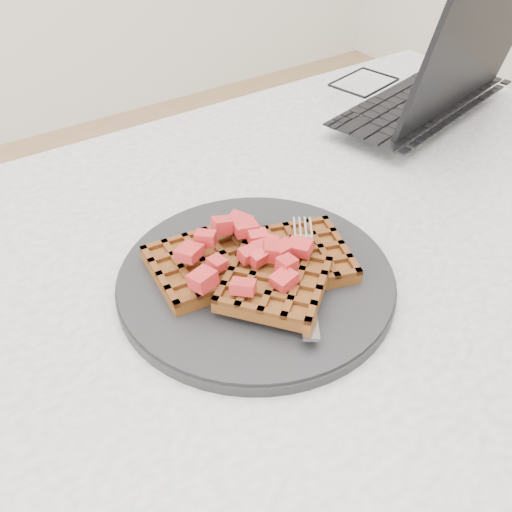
% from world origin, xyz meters
% --- Properties ---
extents(table, '(1.20, 0.80, 0.75)m').
position_xyz_m(table, '(0.00, 0.00, 0.64)').
color(table, silver).
rests_on(table, ground).
extents(plate, '(0.30, 0.30, 0.02)m').
position_xyz_m(plate, '(-0.07, -0.02, 0.76)').
color(plate, black).
rests_on(plate, table).
extents(waffles, '(0.22, 0.20, 0.03)m').
position_xyz_m(waffles, '(-0.07, -0.02, 0.78)').
color(waffles, brown).
rests_on(waffles, plate).
extents(strawberry_pile, '(0.15, 0.15, 0.02)m').
position_xyz_m(strawberry_pile, '(-0.07, -0.02, 0.80)').
color(strawberry_pile, maroon).
rests_on(strawberry_pile, waffles).
extents(fork, '(0.12, 0.16, 0.02)m').
position_xyz_m(fork, '(-0.03, -0.06, 0.77)').
color(fork, silver).
rests_on(fork, plate).
extents(laptop, '(0.39, 0.33, 0.24)m').
position_xyz_m(laptop, '(0.38, 0.20, 0.79)').
color(laptop, black).
rests_on(laptop, table).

